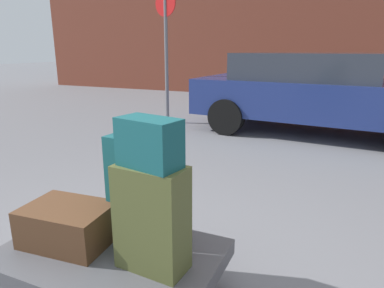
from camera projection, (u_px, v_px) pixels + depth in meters
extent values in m
cube|color=#4C4C51|center=(111.00, 258.00, 2.06)|extent=(1.28, 0.83, 0.10)
cylinder|color=black|center=(196.00, 273.00, 2.18)|extent=(0.24, 0.06, 0.24)
cylinder|color=black|center=(87.00, 243.00, 2.52)|extent=(0.24, 0.06, 0.24)
cube|color=#4C5128|center=(152.00, 218.00, 1.82)|extent=(0.39, 0.23, 0.58)
cube|color=#144C51|center=(138.00, 186.00, 2.15)|extent=(0.35, 0.26, 0.65)
cube|color=#51331E|center=(68.00, 224.00, 2.11)|extent=(0.54, 0.41, 0.24)
cube|color=#144C51|center=(149.00, 143.00, 1.71)|extent=(0.35, 0.23, 0.25)
cube|color=navy|center=(319.00, 98.00, 6.13)|extent=(4.43, 2.13, 0.64)
cube|color=#2D333D|center=(307.00, 66.00, 6.10)|extent=(2.52, 1.77, 0.46)
cylinder|color=black|center=(256.00, 104.00, 7.58)|extent=(0.66, 0.27, 0.64)
cylinder|color=black|center=(226.00, 117.00, 6.14)|extent=(0.66, 0.27, 0.64)
cylinder|color=slate|center=(166.00, 59.00, 6.88)|extent=(0.07, 0.07, 2.58)
cylinder|color=red|center=(165.00, 3.00, 6.60)|extent=(0.49, 0.14, 0.50)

